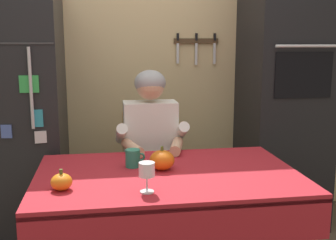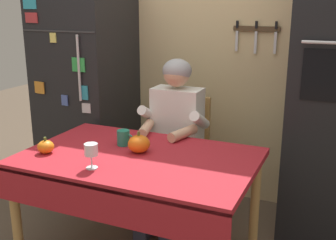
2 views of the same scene
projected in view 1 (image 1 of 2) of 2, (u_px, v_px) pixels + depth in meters
name	position (u px, v px, depth m)	size (l,w,h in m)	color
back_wall_assembly	(150.00, 58.00, 3.38)	(3.70, 0.13, 2.60)	#D1B784
refrigerator	(14.00, 119.00, 2.92)	(0.68, 0.71, 1.80)	black
wall_oven	(284.00, 91.00, 3.24)	(0.60, 0.64, 2.10)	black
dining_table	(168.00, 188.00, 2.26)	(1.40, 0.90, 0.74)	tan
chair_behind_person	(149.00, 170.00, 3.05)	(0.40, 0.40, 0.93)	tan
seated_person	(152.00, 146.00, 2.82)	(0.47, 0.55, 1.25)	#38384C
coffee_mug	(133.00, 158.00, 2.35)	(0.11, 0.08, 0.10)	#237F66
wine_glass	(147.00, 171.00, 1.94)	(0.08, 0.08, 0.14)	white
pumpkin_large	(61.00, 182.00, 1.98)	(0.10, 0.10, 0.10)	orange
pumpkin_medium	(162.00, 160.00, 2.30)	(0.14, 0.14, 0.13)	orange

